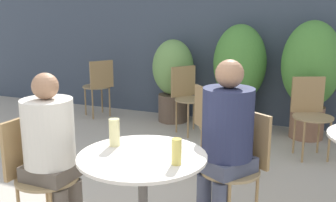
% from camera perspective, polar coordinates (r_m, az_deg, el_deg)
% --- Properties ---
extents(storefront_wall, '(10.00, 0.06, 3.00)m').
position_cam_1_polar(storefront_wall, '(5.75, 11.38, 11.62)').
color(storefront_wall, '#3D4756').
rests_on(storefront_wall, ground_plane).
extents(cafe_table_near, '(0.79, 0.79, 0.76)m').
position_cam_1_polar(cafe_table_near, '(2.46, -3.70, -11.29)').
color(cafe_table_near, '#514C47').
rests_on(cafe_table_near, ground_plane).
extents(bistro_chair_0, '(0.49, 0.49, 0.89)m').
position_cam_1_polar(bistro_chair_0, '(2.98, 10.35, -8.16)').
color(bistro_chair_0, '#997F56').
rests_on(bistro_chair_0, ground_plane).
extents(bistro_chair_1, '(0.44, 0.44, 0.89)m').
position_cam_1_polar(bistro_chair_1, '(2.94, -18.63, -8.93)').
color(bistro_chair_1, '#997F56').
rests_on(bistro_chair_1, ground_plane).
extents(bistro_chair_2, '(0.47, 0.49, 0.89)m').
position_cam_1_polar(bistro_chair_2, '(4.67, 19.94, -1.01)').
color(bistro_chair_2, '#997F56').
rests_on(bistro_chair_2, ground_plane).
extents(bistro_chair_3, '(0.50, 0.49, 0.89)m').
position_cam_1_polar(bistro_chair_3, '(6.08, -9.96, 2.67)').
color(bistro_chair_3, '#997F56').
rests_on(bistro_chair_3, ground_plane).
extents(bistro_chair_4, '(0.50, 0.50, 0.89)m').
position_cam_1_polar(bistro_chair_4, '(3.92, 6.46, -2.86)').
color(bistro_chair_4, '#997F56').
rests_on(bistro_chair_4, ground_plane).
extents(bistro_chair_5, '(0.50, 0.49, 0.89)m').
position_cam_1_polar(bistro_chair_5, '(5.25, 2.82, 1.23)').
color(bistro_chair_5, '#997F56').
rests_on(bistro_chair_5, ground_plane).
extents(seated_person_0, '(0.44, 0.45, 1.29)m').
position_cam_1_polar(seated_person_0, '(2.81, 8.40, -4.73)').
color(seated_person_0, '#42475B').
rests_on(seated_person_0, ground_plane).
extents(seated_person_1, '(0.36, 0.35, 1.21)m').
position_cam_1_polar(seated_person_1, '(2.79, -16.60, -6.07)').
color(seated_person_1, brown).
rests_on(seated_person_1, ground_plane).
extents(beer_glass_0, '(0.06, 0.06, 0.15)m').
position_cam_1_polar(beer_glass_0, '(2.23, 1.25, -7.36)').
color(beer_glass_0, '#DBC65B').
rests_on(beer_glass_0, cafe_table_near).
extents(beer_glass_1, '(0.07, 0.07, 0.18)m').
position_cam_1_polar(beer_glass_1, '(2.55, -7.78, -4.54)').
color(beer_glass_1, beige).
rests_on(beer_glass_1, cafe_table_near).
extents(potted_plant_0, '(0.60, 0.60, 1.21)m').
position_cam_1_polar(potted_plant_0, '(5.75, 0.73, 3.68)').
color(potted_plant_0, brown).
rests_on(potted_plant_0, ground_plane).
extents(potted_plant_1, '(0.72, 0.72, 1.44)m').
position_cam_1_polar(potted_plant_1, '(5.47, 10.29, 4.47)').
color(potted_plant_1, slate).
rests_on(potted_plant_1, ground_plane).
extents(potted_plant_2, '(0.73, 0.73, 1.50)m').
position_cam_1_polar(potted_plant_2, '(5.25, 20.01, 4.10)').
color(potted_plant_2, '#93664C').
rests_on(potted_plant_2, ground_plane).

